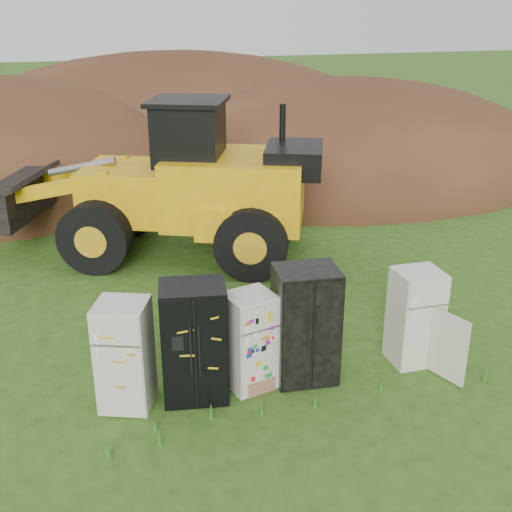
{
  "coord_description": "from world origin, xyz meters",
  "views": [
    {
      "loc": [
        -2.94,
        -8.5,
        5.79
      ],
      "look_at": [
        0.06,
        2.0,
        1.38
      ],
      "focal_mm": 45.0,
      "sensor_mm": 36.0,
      "label": 1
    }
  ],
  "objects_px": {
    "fridge_open_door": "(415,317)",
    "wheel_loader": "(152,179)",
    "fridge_leftmost": "(125,355)",
    "fridge_black_side": "(194,342)",
    "fridge_sticker": "(250,341)",
    "fridge_dark_mid": "(305,325)"
  },
  "relations": [
    {
      "from": "wheel_loader",
      "to": "fridge_sticker",
      "type": "bearing_deg",
      "value": -61.57
    },
    {
      "from": "fridge_leftmost",
      "to": "fridge_open_door",
      "type": "relative_size",
      "value": 1.03
    },
    {
      "from": "fridge_leftmost",
      "to": "fridge_black_side",
      "type": "relative_size",
      "value": 0.91
    },
    {
      "from": "fridge_sticker",
      "to": "fridge_open_door",
      "type": "xyz_separation_m",
      "value": [
        2.86,
        -0.03,
        0.03
      ]
    },
    {
      "from": "fridge_leftmost",
      "to": "wheel_loader",
      "type": "distance_m",
      "value": 6.36
    },
    {
      "from": "fridge_black_side",
      "to": "fridge_open_door",
      "type": "distance_m",
      "value": 3.75
    },
    {
      "from": "fridge_black_side",
      "to": "fridge_open_door",
      "type": "bearing_deg",
      "value": 8.88
    },
    {
      "from": "fridge_dark_mid",
      "to": "fridge_sticker",
      "type": "bearing_deg",
      "value": -176.3
    },
    {
      "from": "fridge_open_door",
      "to": "wheel_loader",
      "type": "height_order",
      "value": "wheel_loader"
    },
    {
      "from": "fridge_leftmost",
      "to": "fridge_black_side",
      "type": "bearing_deg",
      "value": 17.66
    },
    {
      "from": "fridge_leftmost",
      "to": "fridge_sticker",
      "type": "bearing_deg",
      "value": 20.33
    },
    {
      "from": "fridge_leftmost",
      "to": "fridge_sticker",
      "type": "distance_m",
      "value": 1.94
    },
    {
      "from": "fridge_black_side",
      "to": "fridge_dark_mid",
      "type": "relative_size",
      "value": 0.98
    },
    {
      "from": "fridge_dark_mid",
      "to": "fridge_open_door",
      "type": "relative_size",
      "value": 1.15
    },
    {
      "from": "fridge_sticker",
      "to": "fridge_open_door",
      "type": "bearing_deg",
      "value": -15.52
    },
    {
      "from": "fridge_leftmost",
      "to": "fridge_dark_mid",
      "type": "relative_size",
      "value": 0.89
    },
    {
      "from": "fridge_leftmost",
      "to": "fridge_dark_mid",
      "type": "distance_m",
      "value": 2.85
    },
    {
      "from": "fridge_black_side",
      "to": "wheel_loader",
      "type": "height_order",
      "value": "wheel_loader"
    },
    {
      "from": "fridge_black_side",
      "to": "fridge_dark_mid",
      "type": "height_order",
      "value": "fridge_dark_mid"
    },
    {
      "from": "fridge_sticker",
      "to": "fridge_dark_mid",
      "type": "bearing_deg",
      "value": -15.65
    },
    {
      "from": "fridge_open_door",
      "to": "fridge_leftmost",
      "type": "bearing_deg",
      "value": 179.67
    },
    {
      "from": "fridge_dark_mid",
      "to": "fridge_open_door",
      "type": "xyz_separation_m",
      "value": [
        1.95,
        -0.02,
        -0.13
      ]
    }
  ]
}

